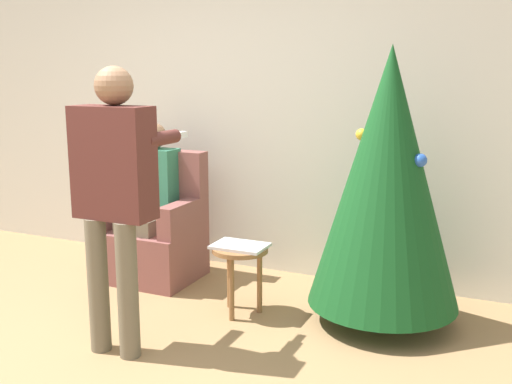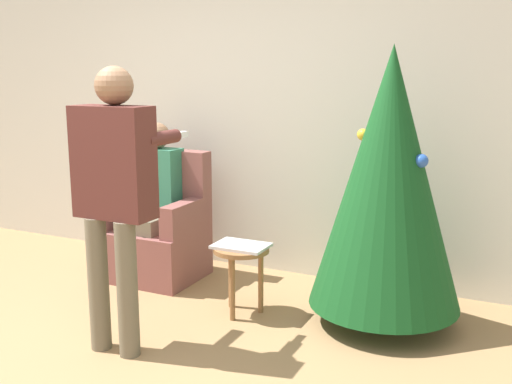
{
  "view_description": "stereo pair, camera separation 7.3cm",
  "coord_description": "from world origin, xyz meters",
  "px_view_note": "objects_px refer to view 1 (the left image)",
  "views": [
    {
      "loc": [
        2.06,
        -2.16,
        1.61
      ],
      "look_at": [
        0.64,
        0.99,
        0.91
      ],
      "focal_mm": 42.0,
      "sensor_mm": 36.0,
      "label": 1
    },
    {
      "loc": [
        2.13,
        -2.13,
        1.61
      ],
      "look_at": [
        0.64,
        0.99,
        0.91
      ],
      "focal_mm": 42.0,
      "sensor_mm": 36.0,
      "label": 2
    }
  ],
  "objects_px": {
    "person_standing": "(114,185)",
    "side_stool": "(240,259)",
    "christmas_tree": "(387,178)",
    "person_seated": "(150,196)",
    "armchair": "(153,233)"
  },
  "relations": [
    {
      "from": "christmas_tree",
      "to": "armchair",
      "type": "height_order",
      "value": "christmas_tree"
    },
    {
      "from": "armchair",
      "to": "side_stool",
      "type": "height_order",
      "value": "armchair"
    },
    {
      "from": "christmas_tree",
      "to": "person_standing",
      "type": "xyz_separation_m",
      "value": [
        -1.31,
        -1.01,
        0.04
      ]
    },
    {
      "from": "person_seated",
      "to": "armchair",
      "type": "bearing_deg",
      "value": 90.0
    },
    {
      "from": "armchair",
      "to": "person_seated",
      "type": "distance_m",
      "value": 0.31
    },
    {
      "from": "side_stool",
      "to": "person_standing",
      "type": "bearing_deg",
      "value": -118.22
    },
    {
      "from": "christmas_tree",
      "to": "person_seated",
      "type": "bearing_deg",
      "value": 176.25
    },
    {
      "from": "christmas_tree",
      "to": "person_seated",
      "type": "relative_size",
      "value": 1.45
    },
    {
      "from": "person_seated",
      "to": "person_standing",
      "type": "height_order",
      "value": "person_standing"
    },
    {
      "from": "armchair",
      "to": "side_stool",
      "type": "relative_size",
      "value": 2.15
    },
    {
      "from": "person_seated",
      "to": "side_stool",
      "type": "bearing_deg",
      "value": -21.26
    },
    {
      "from": "armchair",
      "to": "person_seated",
      "type": "bearing_deg",
      "value": -90.0
    },
    {
      "from": "armchair",
      "to": "person_seated",
      "type": "height_order",
      "value": "person_seated"
    },
    {
      "from": "christmas_tree",
      "to": "armchair",
      "type": "distance_m",
      "value": 1.95
    },
    {
      "from": "person_standing",
      "to": "side_stool",
      "type": "height_order",
      "value": "person_standing"
    }
  ]
}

